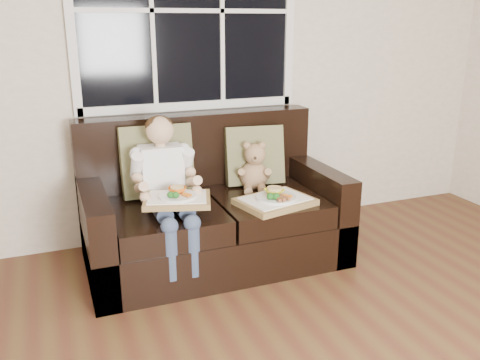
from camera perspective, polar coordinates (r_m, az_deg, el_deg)
name	(u,v)px	position (r m, az deg, el deg)	size (l,w,h in m)	color
window_back	(187,11)	(3.71, -5.95, 18.39)	(1.62, 0.04, 1.37)	black
loveseat	(211,215)	(3.50, -3.24, -3.93)	(1.70, 0.92, 0.96)	black
pillow_left	(157,161)	(3.44, -9.34, 2.14)	(0.48, 0.23, 0.49)	#696441
pillow_right	(254,155)	(3.65, 1.61, 2.79)	(0.44, 0.24, 0.43)	#696441
child	(165,178)	(3.20, -8.40, 0.23)	(0.39, 0.60, 0.88)	white
teddy_bear	(255,169)	(3.55, 1.67, 1.19)	(0.25, 0.29, 0.35)	#9F8054
tray_left	(177,198)	(3.05, -7.05, -2.03)	(0.46, 0.40, 0.09)	olive
tray_right	(275,200)	(3.28, 3.98, -2.26)	(0.52, 0.44, 0.10)	olive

